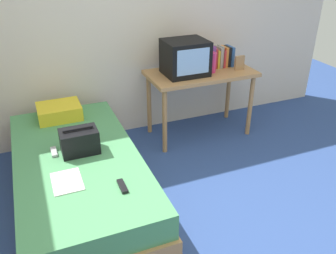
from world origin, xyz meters
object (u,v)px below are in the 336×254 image
desk (201,80)px  pillow (59,111)px  book_row (220,57)px  water_bottle (213,63)px  remote_silver (54,152)px  remote_dark (122,186)px  handbag (79,141)px  bed (80,179)px  tv (185,58)px  picture_frame (240,63)px  magazine (67,181)px

desk → pillow: 1.52m
desk → book_row: book_row is taller
water_bottle → remote_silver: size_ratio=1.51×
remote_dark → desk: bearing=45.6°
water_bottle → remote_silver: (-1.76, -0.57, -0.37)m
handbag → remote_silver: bearing=162.8°
water_bottle → desk: bearing=147.4°
water_bottle → remote_dark: bearing=-138.1°
bed → remote_dark: remote_dark is taller
bed → desk: (1.49, 0.74, 0.42)m
pillow → handbag: bearing=-84.2°
desk → book_row: 0.36m
bed → remote_silver: 0.32m
water_bottle → remote_dark: size_ratio=1.39×
pillow → remote_silver: 0.67m
tv → pillow: bearing=179.1°
water_bottle → remote_dark: (-1.36, -1.22, -0.37)m
bed → picture_frame: bearing=18.3°
bed → tv: 1.65m
tv → remote_dark: tv is taller
bed → tv: bearing=29.4°
handbag → remote_silver: size_ratio=2.08×
book_row → water_bottle: bearing=-140.6°
bed → water_bottle: bearing=22.8°
book_row → magazine: 2.25m
water_bottle → handbag: (-1.55, -0.63, -0.28)m
picture_frame → desk: bearing=165.7°
remote_silver → book_row: bearing=20.3°
desk → handbag: bearing=-154.2°
pillow → book_row: bearing=2.1°
desk → picture_frame: picture_frame is taller
water_bottle → book_row: size_ratio=0.80×
tv → remote_dark: bearing=-129.7°
water_bottle → magazine: (-1.72, -1.01, -0.38)m
handbag → picture_frame: bearing=17.7°
water_bottle → magazine: size_ratio=0.75×
book_row → remote_silver: size_ratio=1.88×
tv → magazine: (-1.42, -1.07, -0.45)m
bed → water_bottle: (1.59, 0.67, 0.63)m
pillow → picture_frame: bearing=-3.6°
bed → water_bottle: size_ratio=9.20×
bed → picture_frame: size_ratio=12.78×
book_row → remote_dark: 2.09m
picture_frame → remote_dark: picture_frame is taller
tv → pillow: size_ratio=1.09×
remote_dark → water_bottle: bearing=41.9°
book_row → magazine: size_ratio=0.93×
remote_dark → pillow: bearing=101.2°
bed → book_row: bearing=24.7°
bed → water_bottle: water_bottle is taller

